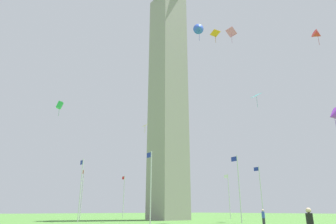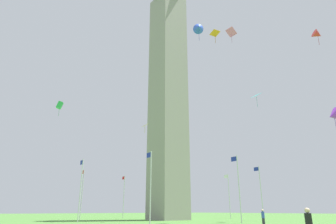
% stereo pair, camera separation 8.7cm
% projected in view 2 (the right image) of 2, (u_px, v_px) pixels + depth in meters
% --- Properties ---
extents(ground_plane, '(260.00, 260.00, 0.00)m').
position_uv_depth(ground_plane, '(168.00, 220.00, 50.00)').
color(ground_plane, '#477A33').
extents(obelisk_monument, '(5.64, 5.64, 51.29)m').
position_uv_depth(obelisk_monument, '(168.00, 83.00, 58.17)').
color(obelisk_monument, gray).
rests_on(obelisk_monument, ground).
extents(flagpole_n, '(1.12, 0.14, 8.87)m').
position_uv_depth(flagpole_n, '(124.00, 195.00, 63.57)').
color(flagpole_n, silver).
rests_on(flagpole_n, ground).
extents(flagpole_ne, '(1.12, 0.14, 8.87)m').
position_uv_depth(flagpole_ne, '(82.00, 192.00, 53.64)').
color(flagpole_ne, silver).
rests_on(flagpole_ne, ground).
extents(flagpole_e, '(1.12, 0.14, 8.87)m').
position_uv_depth(flagpole_e, '(81.00, 187.00, 42.49)').
color(flagpole_e, silver).
rests_on(flagpole_e, ground).
extents(flagpole_se, '(1.12, 0.14, 8.87)m').
position_uv_depth(flagpole_se, '(150.00, 183.00, 36.67)').
color(flagpole_se, silver).
rests_on(flagpole_se, ground).
extents(flagpole_s, '(1.12, 0.14, 8.87)m').
position_uv_depth(flagpole_s, '(239.00, 185.00, 39.58)').
color(flagpole_s, silver).
rests_on(flagpole_s, ground).
extents(flagpole_sw, '(1.12, 0.14, 8.87)m').
position_uv_depth(flagpole_sw, '(261.00, 190.00, 49.52)').
color(flagpole_sw, silver).
rests_on(flagpole_sw, ground).
extents(flagpole_w, '(1.12, 0.14, 8.87)m').
position_uv_depth(flagpole_w, '(229.00, 194.00, 60.66)').
color(flagpole_w, silver).
rests_on(flagpole_w, ground).
extents(flagpole_nw, '(1.12, 0.14, 8.87)m').
position_uv_depth(flagpole_nw, '(177.00, 195.00, 66.48)').
color(flagpole_nw, silver).
rests_on(flagpole_nw, ground).
extents(person_blue_shirt, '(0.32, 0.32, 1.69)m').
position_uv_depth(person_blue_shirt, '(263.00, 218.00, 30.62)').
color(person_blue_shirt, '#2D2D38').
rests_on(person_blue_shirt, ground).
extents(kite_purple_delta, '(2.06, 2.23, 2.97)m').
position_uv_depth(kite_purple_delta, '(334.00, 115.00, 31.83)').
color(kite_purple_delta, purple).
extents(kite_orange_diamond, '(1.09, 1.12, 1.55)m').
position_uv_depth(kite_orange_diamond, '(215.00, 33.00, 36.30)').
color(kite_orange_diamond, orange).
extents(kite_green_box, '(1.10, 1.22, 2.56)m').
position_uv_depth(kite_green_box, '(60.00, 105.00, 48.97)').
color(kite_green_box, green).
extents(kite_yellow_diamond, '(0.98, 0.89, 1.46)m').
position_uv_depth(kite_yellow_diamond, '(145.00, 126.00, 46.32)').
color(kite_yellow_diamond, yellow).
extents(kite_red_delta, '(1.92, 2.01, 2.59)m').
position_uv_depth(kite_red_delta, '(318.00, 35.00, 43.77)').
color(kite_red_delta, red).
extents(kite_pink_diamond, '(1.48, 1.18, 2.53)m').
position_uv_depth(kite_pink_diamond, '(231.00, 32.00, 48.21)').
color(kite_pink_diamond, pink).
extents(kite_cyan_diamond, '(1.65, 1.48, 2.47)m').
position_uv_depth(kite_cyan_diamond, '(256.00, 96.00, 48.34)').
color(kite_cyan_diamond, '#33C6D1').
extents(kite_blue_delta, '(2.36, 2.31, 3.10)m').
position_uv_depth(kite_blue_delta, '(199.00, 28.00, 42.93)').
color(kite_blue_delta, blue).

